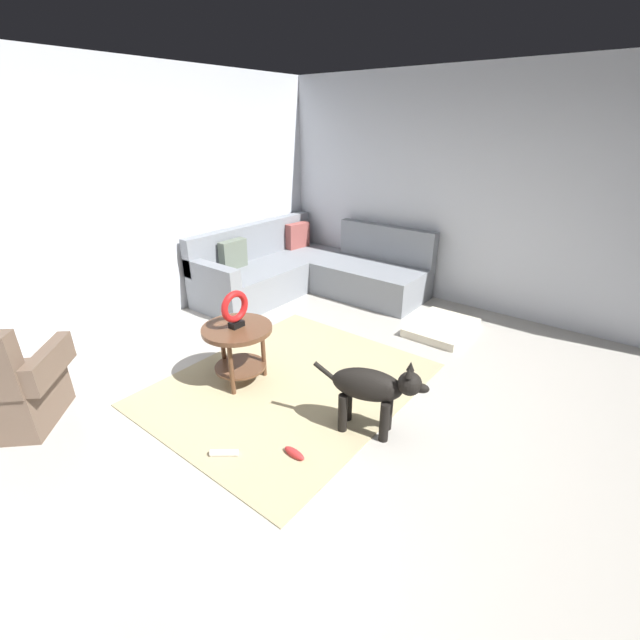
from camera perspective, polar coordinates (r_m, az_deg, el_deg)
ground_plane at (r=3.42m, az=3.36°, el=-14.38°), size 6.00×6.00×0.10m
wall_back at (r=4.99m, az=-25.92°, el=13.75°), size 6.00×0.12×2.70m
wall_right at (r=5.40m, az=22.65°, el=15.00°), size 0.12×6.00×2.70m
area_rug at (r=3.84m, az=-3.99°, el=-8.51°), size 2.30×1.90×0.01m
sectional_couch at (r=5.75m, az=-1.72°, el=6.45°), size 2.20×2.25×0.88m
armchair at (r=3.95m, az=-36.73°, el=-7.55°), size 0.99×0.99×0.88m
side_table at (r=3.73m, az=-10.94°, el=-2.61°), size 0.60×0.60×0.54m
torus_sculpture at (r=3.61m, az=-11.32°, el=1.54°), size 0.28×0.08×0.33m
dog_bed_mat at (r=4.92m, az=15.98°, el=-0.98°), size 0.80×0.60×0.09m
dog at (r=3.12m, az=7.07°, el=-9.13°), size 0.38×0.82×0.63m
dog_toy_ball at (r=3.49m, az=3.66°, el=-11.66°), size 0.08×0.08×0.08m
dog_toy_rope at (r=3.18m, az=-12.71°, el=-16.99°), size 0.16×0.18×0.05m
dog_toy_bone at (r=3.10m, az=-3.47°, el=-17.40°), size 0.07×0.18×0.06m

